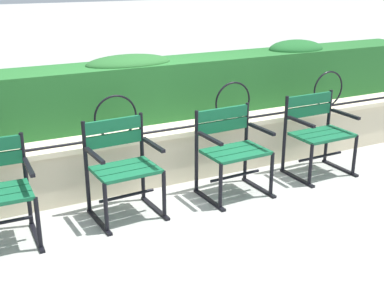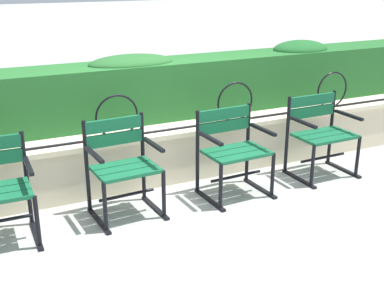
% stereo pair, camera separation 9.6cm
% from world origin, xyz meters
% --- Properties ---
extents(ground_plane, '(60.00, 60.00, 0.00)m').
position_xyz_m(ground_plane, '(0.00, 0.00, 0.00)').
color(ground_plane, '#9E9E99').
extents(stone_wall, '(7.48, 0.41, 0.54)m').
position_xyz_m(stone_wall, '(0.00, 0.88, 0.28)').
color(stone_wall, beige).
rests_on(stone_wall, ground).
extents(iron_arch_fence, '(6.94, 0.02, 0.42)m').
position_xyz_m(iron_arch_fence, '(-0.36, 0.80, 0.72)').
color(iron_arch_fence, black).
rests_on(iron_arch_fence, stone_wall).
extents(hedge_row, '(7.33, 0.56, 0.72)m').
position_xyz_m(hedge_row, '(-0.02, 1.33, 0.87)').
color(hedge_row, '#236028').
rests_on(hedge_row, stone_wall).
extents(park_chair_centre_left, '(0.60, 0.55, 0.85)m').
position_xyz_m(park_chair_centre_left, '(-0.56, 0.33, 0.46)').
color(park_chair_centre_left, '#145B38').
rests_on(park_chair_centre_left, ground).
extents(park_chair_centre_right, '(0.64, 0.55, 0.82)m').
position_xyz_m(park_chair_centre_right, '(0.52, 0.29, 0.46)').
color(park_chair_centre_right, '#145B38').
rests_on(park_chair_centre_right, ground).
extents(park_chair_rightmost, '(0.64, 0.53, 0.83)m').
position_xyz_m(park_chair_rightmost, '(1.59, 0.34, 0.46)').
color(park_chair_rightmost, '#145B38').
rests_on(park_chair_rightmost, ground).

